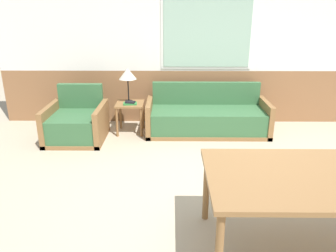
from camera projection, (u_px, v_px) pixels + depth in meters
The scene contains 8 objects.
ground_plane at pixel (225, 199), 3.59m from camera, with size 16.00×16.00×0.00m, color #B2A58C.
wall_back at pixel (206, 45), 5.59m from camera, with size 7.20×0.09×2.70m.
couch at pixel (207, 118), 5.43m from camera, with size 1.99×0.78×0.78m.
armchair at pixel (77, 124), 5.14m from camera, with size 0.88×0.88×0.81m.
side_table at pixel (130, 109), 5.37m from camera, with size 0.45×0.45×0.51m.
table_lamp at pixel (128, 74), 5.26m from camera, with size 0.28×0.28×0.56m.
book_stack at pixel (130, 103), 5.26m from camera, with size 0.23×0.15×0.05m.
dining_table at pixel (316, 182), 2.61m from camera, with size 1.76×1.01×0.73m.
Camera 1 is at (-0.60, -3.10, 1.98)m, focal length 35.00 mm.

